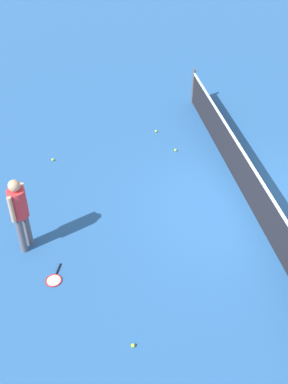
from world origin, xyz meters
name	(u,v)px	position (x,y,z in m)	size (l,w,h in m)	color
ground_plane	(249,204)	(0.00, 0.00, 0.00)	(40.00, 40.00, 0.00)	#265693
court_net	(252,187)	(0.00, 0.00, 0.50)	(10.09, 0.09, 1.07)	#4C4C51
player_near_side	(19,209)	(0.46, -4.93, 1.01)	(0.50, 0.46, 1.70)	#595960
tennis_racket_near_player	(54,279)	(1.45, -4.42, 0.01)	(0.61, 0.40, 0.03)	red
tennis_ball_near_player	(133,345)	(3.12, -3.18, 0.03)	(0.07, 0.07, 0.07)	#C6E033
tennis_ball_by_net	(156,131)	(-3.44, -1.46, 0.03)	(0.07, 0.07, 0.07)	#C6E033
tennis_ball_midcourt	(176,150)	(-2.42, -1.14, 0.03)	(0.07, 0.07, 0.07)	#C6E033
tennis_ball_baseline	(53,160)	(-2.54, -4.34, 0.03)	(0.07, 0.07, 0.07)	#C6E033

